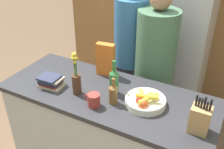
{
  "coord_description": "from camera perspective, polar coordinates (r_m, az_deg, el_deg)",
  "views": [
    {
      "loc": [
        0.84,
        -1.48,
        2.07
      ],
      "look_at": [
        0.0,
        0.09,
        1.02
      ],
      "focal_mm": 42.0,
      "sensor_mm": 36.0,
      "label": 1
    }
  ],
  "objects": [
    {
      "name": "kitchen_island",
      "position": [
        2.34,
        -1.01,
        -13.0
      ],
      "size": [
        1.71,
        0.68,
        0.9
      ],
      "color": "silver",
      "rests_on": "ground_plane"
    },
    {
      "name": "refrigerator",
      "position": [
        3.05,
        13.95,
        8.76
      ],
      "size": [
        0.71,
        0.63,
        1.95
      ],
      "color": "#B7B7BC",
      "rests_on": "ground_plane"
    },
    {
      "name": "fruit_bowl",
      "position": [
        1.92,
        7.23,
        -5.72
      ],
      "size": [
        0.3,
        0.3,
        0.11
      ],
      "color": "silver",
      "rests_on": "kitchen_island"
    },
    {
      "name": "knife_block",
      "position": [
        1.75,
        18.6,
        -9.16
      ],
      "size": [
        0.12,
        0.1,
        0.27
      ],
      "color": "tan",
      "rests_on": "kitchen_island"
    },
    {
      "name": "flower_vase",
      "position": [
        2.01,
        -7.77,
        -1.3
      ],
      "size": [
        0.07,
        0.07,
        0.35
      ],
      "color": "#4C2D1E",
      "rests_on": "kitchen_island"
    },
    {
      "name": "cereal_box",
      "position": [
        2.23,
        -1.41,
        3.3
      ],
      "size": [
        0.16,
        0.08,
        0.29
      ],
      "color": "orange",
      "rests_on": "kitchen_island"
    },
    {
      "name": "coffee_mug",
      "position": [
        1.9,
        -3.99,
        -5.6
      ],
      "size": [
        0.13,
        0.09,
        0.1
      ],
      "color": "#99332D",
      "rests_on": "kitchen_island"
    },
    {
      "name": "book_stack",
      "position": [
        2.17,
        -13.18,
        -1.38
      ],
      "size": [
        0.21,
        0.16,
        0.09
      ],
      "color": "#B7A88E",
      "rests_on": "kitchen_island"
    },
    {
      "name": "bottle_oil",
      "position": [
        1.9,
        0.27,
        -4.16
      ],
      "size": [
        0.07,
        0.07,
        0.21
      ],
      "color": "brown",
      "rests_on": "kitchen_island"
    },
    {
      "name": "bottle_vinegar",
      "position": [
        1.99,
        0.43,
        -1.43
      ],
      "size": [
        0.07,
        0.07,
        0.29
      ],
      "color": "#286633",
      "rests_on": "kitchen_island"
    },
    {
      "name": "person_at_sink",
      "position": [
        2.65,
        4.0,
        5.18
      ],
      "size": [
        0.33,
        0.33,
        1.65
      ],
      "rotation": [
        0.0,
        0.0,
        0.36
      ],
      "color": "#383842",
      "rests_on": "ground_plane"
    },
    {
      "name": "person_in_blue",
      "position": [
        2.48,
        9.26,
        1.97
      ],
      "size": [
        0.37,
        0.37,
        1.61
      ],
      "rotation": [
        0.0,
        0.0,
        0.27
      ],
      "color": "#383842",
      "rests_on": "ground_plane"
    }
  ]
}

